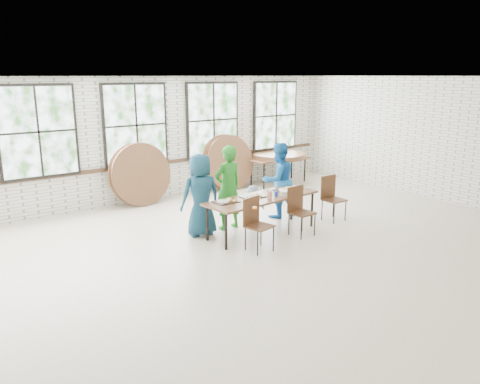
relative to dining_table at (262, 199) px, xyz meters
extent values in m
plane|color=beige|center=(-0.86, -0.82, -0.69)|extent=(12.00, 12.00, 0.00)
plane|color=white|center=(-0.86, -0.82, 2.31)|extent=(12.00, 12.00, 0.00)
plane|color=silver|center=(-0.86, 3.68, 0.81)|extent=(12.00, 0.00, 12.00)
plane|color=silver|center=(5.14, -0.82, 0.81)|extent=(0.00, 9.00, 9.00)
cube|color=#422819|center=(-0.86, 3.65, 0.21)|extent=(11.80, 0.05, 0.08)
cube|color=black|center=(-3.06, 3.62, 1.19)|extent=(1.62, 0.05, 1.97)
cube|color=white|center=(-3.06, 3.58, 1.19)|extent=(1.50, 0.01, 1.85)
cube|color=black|center=(-0.86, 3.62, 1.19)|extent=(1.62, 0.05, 1.97)
cube|color=white|center=(-0.86, 3.58, 1.19)|extent=(1.50, 0.01, 1.85)
cube|color=black|center=(1.34, 3.62, 1.19)|extent=(1.62, 0.05, 1.97)
cube|color=white|center=(1.34, 3.58, 1.19)|extent=(1.50, 0.01, 1.85)
cube|color=black|center=(3.54, 3.62, 1.19)|extent=(1.62, 0.05, 1.97)
cube|color=white|center=(3.54, 3.58, 1.19)|extent=(1.50, 0.01, 1.85)
cube|color=brown|center=(0.00, 0.00, 0.03)|extent=(2.45, 0.95, 0.04)
cylinder|color=black|center=(-1.08, -0.30, -0.34)|extent=(0.05, 0.05, 0.70)
cylinder|color=black|center=(-1.08, 0.30, -0.34)|extent=(0.05, 0.05, 0.70)
cylinder|color=black|center=(1.08, -0.30, -0.34)|extent=(0.05, 0.05, 0.70)
cylinder|color=black|center=(1.08, 0.30, -0.34)|extent=(0.05, 0.05, 0.70)
cube|color=#4B2D19|center=(-0.65, -0.70, -0.24)|extent=(0.49, 0.47, 0.03)
cube|color=#4B2D19|center=(-0.68, -0.51, 0.01)|extent=(0.42, 0.11, 0.50)
cylinder|color=black|center=(-0.83, -0.87, -0.47)|extent=(0.02, 0.02, 0.44)
cylinder|color=black|center=(-0.83, -0.53, -0.47)|extent=(0.02, 0.02, 0.44)
cylinder|color=black|center=(-0.47, -0.87, -0.47)|extent=(0.02, 0.02, 0.44)
cylinder|color=black|center=(-0.47, -0.53, -0.47)|extent=(0.02, 0.02, 0.44)
cube|color=#4B2D19|center=(0.53, -0.57, -0.24)|extent=(0.44, 0.42, 0.03)
cube|color=#4B2D19|center=(0.52, -0.38, 0.01)|extent=(0.42, 0.05, 0.50)
cylinder|color=black|center=(0.35, -0.74, -0.47)|extent=(0.02, 0.02, 0.44)
cylinder|color=black|center=(0.35, -0.40, -0.47)|extent=(0.02, 0.02, 0.44)
cylinder|color=black|center=(0.71, -0.74, -0.47)|extent=(0.02, 0.02, 0.44)
cylinder|color=black|center=(0.71, -0.40, -0.47)|extent=(0.02, 0.02, 0.44)
cube|color=#4B2D19|center=(1.76, -0.29, -0.24)|extent=(0.43, 0.41, 0.03)
cube|color=#4B2D19|center=(1.77, -0.10, 0.01)|extent=(0.42, 0.04, 0.50)
cylinder|color=black|center=(1.58, -0.46, -0.47)|extent=(0.02, 0.02, 0.44)
cylinder|color=black|center=(1.58, -0.12, -0.47)|extent=(0.02, 0.02, 0.44)
cylinder|color=black|center=(1.94, -0.46, -0.47)|extent=(0.02, 0.02, 0.44)
cylinder|color=black|center=(1.94, -0.12, -0.47)|extent=(0.02, 0.02, 0.44)
imported|color=#1A5164|center=(-0.99, 0.65, 0.11)|extent=(0.85, 0.62, 1.60)
imported|color=#1E731F|center=(-0.34, 0.65, 0.16)|extent=(0.63, 0.42, 1.70)
imported|color=#152143|center=(0.30, 0.65, -0.29)|extent=(0.59, 0.47, 0.80)
imported|color=#1964AF|center=(1.01, 0.65, 0.12)|extent=(0.84, 0.69, 1.63)
cube|color=brown|center=(3.20, 3.06, 0.03)|extent=(1.84, 0.84, 0.04)
cylinder|color=black|center=(2.42, 2.78, -0.34)|extent=(0.04, 0.04, 0.70)
cylinder|color=black|center=(2.42, 3.33, -0.34)|extent=(0.04, 0.04, 0.70)
cylinder|color=black|center=(3.98, 2.78, -0.34)|extent=(0.04, 0.04, 0.70)
cylinder|color=black|center=(3.98, 3.33, -0.34)|extent=(0.04, 0.04, 0.70)
cube|color=black|center=(-0.78, 0.10, 0.06)|extent=(0.44, 0.33, 0.02)
cube|color=black|center=(-0.15, 0.09, 0.06)|extent=(0.44, 0.33, 0.02)
cube|color=black|center=(0.73, 0.11, 0.06)|extent=(0.44, 0.33, 0.02)
cylinder|color=black|center=(-0.33, -0.18, 0.10)|extent=(0.09, 0.09, 0.09)
cube|color=red|center=(0.03, -0.18, 0.11)|extent=(0.06, 0.06, 0.11)
cylinder|color=#183BB4|center=(0.25, -0.13, 0.10)|extent=(0.07, 0.07, 0.10)
cylinder|color=orange|center=(0.89, -0.18, 0.11)|extent=(0.07, 0.07, 0.11)
cylinder|color=white|center=(0.39, -0.20, 0.10)|extent=(0.17, 0.17, 0.10)
ellipsoid|color=white|center=(-0.52, -0.22, 0.08)|extent=(0.11, 0.11, 0.05)
ellipsoid|color=white|center=(0.57, -0.03, 0.08)|extent=(0.11, 0.11, 0.05)
cylinder|color=brown|center=(3.20, 3.06, 0.07)|extent=(1.50, 1.50, 0.04)
cylinder|color=brown|center=(3.20, 3.06, 0.12)|extent=(1.50, 1.50, 0.04)
cylinder|color=brown|center=(3.20, 3.06, 0.16)|extent=(1.50, 1.50, 0.04)
cylinder|color=brown|center=(-0.97, 3.39, 0.05)|extent=(1.50, 0.36, 1.48)
cylinder|color=brown|center=(-0.93, 3.29, 0.05)|extent=(1.50, 0.26, 1.49)
cylinder|color=brown|center=(1.54, 3.39, 0.05)|extent=(1.50, 0.21, 1.50)
cylinder|color=brown|center=(1.67, 3.29, 0.05)|extent=(1.50, 0.36, 1.48)
camera|label=1|loc=(-5.66, -6.66, 2.33)|focal=35.00mm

